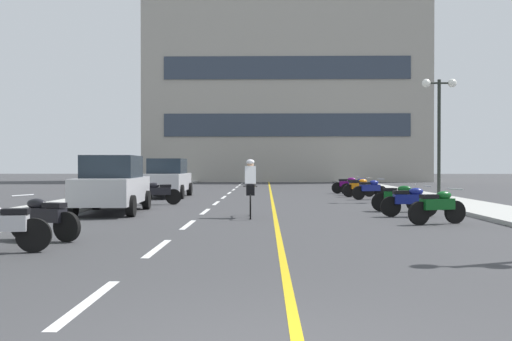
% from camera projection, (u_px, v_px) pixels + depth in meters
% --- Properties ---
extents(ground_plane, '(140.00, 140.00, 0.00)m').
position_uv_depth(ground_plane, '(266.00, 199.00, 25.12)').
color(ground_plane, '#38383A').
extents(curb_left, '(2.40, 72.00, 0.12)m').
position_uv_depth(curb_left, '(125.00, 194.00, 28.24)').
color(curb_left, '#A8A8A3').
rests_on(curb_left, ground).
extents(curb_right, '(2.40, 72.00, 0.12)m').
position_uv_depth(curb_right, '(409.00, 194.00, 27.99)').
color(curb_right, '#A8A8A3').
rests_on(curb_right, ground).
extents(lane_dash_0, '(0.14, 2.20, 0.01)m').
position_uv_depth(lane_dash_0, '(87.00, 302.00, 6.16)').
color(lane_dash_0, silver).
rests_on(lane_dash_0, ground).
extents(lane_dash_1, '(0.14, 2.20, 0.01)m').
position_uv_depth(lane_dash_1, '(158.00, 248.00, 10.16)').
color(lane_dash_1, silver).
rests_on(lane_dash_1, ground).
extents(lane_dash_2, '(0.14, 2.20, 0.01)m').
position_uv_depth(lane_dash_2, '(188.00, 225.00, 14.16)').
color(lane_dash_2, silver).
rests_on(lane_dash_2, ground).
extents(lane_dash_3, '(0.14, 2.20, 0.01)m').
position_uv_depth(lane_dash_3, '(205.00, 211.00, 18.16)').
color(lane_dash_3, silver).
rests_on(lane_dash_3, ground).
extents(lane_dash_4, '(0.14, 2.20, 0.01)m').
position_uv_depth(lane_dash_4, '(216.00, 203.00, 22.15)').
color(lane_dash_4, silver).
rests_on(lane_dash_4, ground).
extents(lane_dash_5, '(0.14, 2.20, 0.01)m').
position_uv_depth(lane_dash_5, '(224.00, 197.00, 26.15)').
color(lane_dash_5, silver).
rests_on(lane_dash_5, ground).
extents(lane_dash_6, '(0.14, 2.20, 0.01)m').
position_uv_depth(lane_dash_6, '(229.00, 193.00, 30.15)').
color(lane_dash_6, silver).
rests_on(lane_dash_6, ground).
extents(lane_dash_7, '(0.14, 2.20, 0.01)m').
position_uv_depth(lane_dash_7, '(234.00, 190.00, 34.15)').
color(lane_dash_7, silver).
rests_on(lane_dash_7, ground).
extents(lane_dash_8, '(0.14, 2.20, 0.01)m').
position_uv_depth(lane_dash_8, '(237.00, 187.00, 38.15)').
color(lane_dash_8, silver).
rests_on(lane_dash_8, ground).
extents(lane_dash_9, '(0.14, 2.20, 0.01)m').
position_uv_depth(lane_dash_9, '(240.00, 185.00, 42.15)').
color(lane_dash_9, silver).
rests_on(lane_dash_9, ground).
extents(lane_dash_10, '(0.14, 2.20, 0.01)m').
position_uv_depth(lane_dash_10, '(242.00, 183.00, 46.15)').
color(lane_dash_10, silver).
rests_on(lane_dash_10, ground).
extents(lane_dash_11, '(0.14, 2.20, 0.01)m').
position_uv_depth(lane_dash_11, '(244.00, 182.00, 50.15)').
color(lane_dash_11, silver).
rests_on(lane_dash_11, ground).
extents(centre_line_yellow, '(0.12, 66.00, 0.01)m').
position_uv_depth(centre_line_yellow, '(271.00, 195.00, 28.11)').
color(centre_line_yellow, gold).
rests_on(centre_line_yellow, ground).
extents(office_building, '(25.85, 7.56, 16.82)m').
position_uv_depth(office_building, '(285.00, 92.00, 52.72)').
color(office_building, '#9E998E').
rests_on(office_building, ground).
extents(street_lamp_mid, '(1.46, 0.36, 5.05)m').
position_uv_depth(street_lamp_mid, '(439.00, 111.00, 23.58)').
color(street_lamp_mid, black).
rests_on(street_lamp_mid, curb_right).
extents(parked_car_near, '(2.10, 4.28, 1.82)m').
position_uv_depth(parked_car_near, '(113.00, 184.00, 17.66)').
color(parked_car_near, black).
rests_on(parked_car_near, ground).
extents(parked_car_mid, '(1.93, 4.20, 1.82)m').
position_uv_depth(parked_car_mid, '(168.00, 178.00, 26.30)').
color(parked_car_mid, black).
rests_on(parked_car_mid, ground).
extents(motorcycle_1, '(1.69, 0.60, 0.92)m').
position_uv_depth(motorcycle_1, '(0.00, 226.00, 9.59)').
color(motorcycle_1, black).
rests_on(motorcycle_1, ground).
extents(motorcycle_2, '(1.64, 0.80, 0.92)m').
position_uv_depth(motorcycle_2, '(44.00, 217.00, 11.18)').
color(motorcycle_2, black).
rests_on(motorcycle_2, ground).
extents(motorcycle_3, '(1.63, 0.81, 0.92)m').
position_uv_depth(motorcycle_3, '(438.00, 206.00, 14.27)').
color(motorcycle_3, black).
rests_on(motorcycle_3, ground).
extents(motorcycle_4, '(1.70, 0.60, 0.92)m').
position_uv_depth(motorcycle_4, '(410.00, 201.00, 16.35)').
color(motorcycle_4, black).
rests_on(motorcycle_4, ground).
extents(motorcycle_5, '(1.69, 0.63, 0.92)m').
position_uv_depth(motorcycle_5, '(398.00, 197.00, 18.11)').
color(motorcycle_5, black).
rests_on(motorcycle_5, ground).
extents(motorcycle_6, '(1.69, 0.61, 0.92)m').
position_uv_depth(motorcycle_6, '(159.00, 192.00, 21.28)').
color(motorcycle_6, black).
rests_on(motorcycle_6, ground).
extents(motorcycle_7, '(1.64, 0.79, 0.92)m').
position_uv_depth(motorcycle_7, '(370.00, 189.00, 24.42)').
color(motorcycle_7, black).
rests_on(motorcycle_7, ground).
extents(motorcycle_8, '(1.63, 0.81, 0.92)m').
position_uv_depth(motorcycle_8, '(359.00, 187.00, 26.47)').
color(motorcycle_8, black).
rests_on(motorcycle_8, ground).
extents(motorcycle_9, '(1.70, 0.60, 0.92)m').
position_uv_depth(motorcycle_9, '(358.00, 186.00, 27.96)').
color(motorcycle_9, black).
rests_on(motorcycle_9, ground).
extents(motorcycle_10, '(1.70, 0.60, 0.92)m').
position_uv_depth(motorcycle_10, '(348.00, 185.00, 29.60)').
color(motorcycle_10, black).
rests_on(motorcycle_10, ground).
extents(cyclist_rider, '(0.42, 1.77, 1.71)m').
position_uv_depth(cyclist_rider, '(250.00, 187.00, 16.14)').
color(cyclist_rider, black).
rests_on(cyclist_rider, ground).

